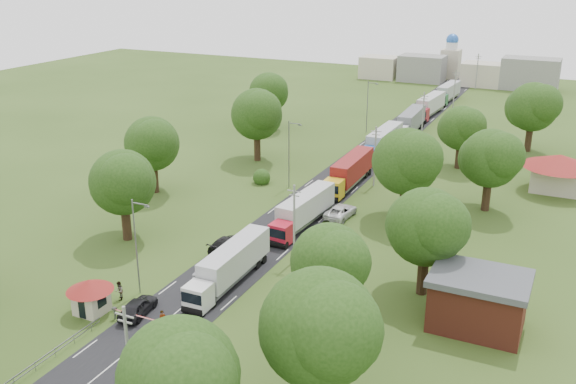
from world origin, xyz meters
The scene contains 45 objects.
ground centered at (0.00, 0.00, 0.00)m, with size 260.00×260.00×0.00m, color #314918.
road centered at (0.00, 20.00, 0.00)m, with size 8.00×200.00×0.04m, color black.
boom_barrier centered at (-1.36, -25.00, 0.89)m, with size 9.22×0.35×1.18m.
guard_booth centered at (-7.20, -25.00, 2.16)m, with size 4.40×4.40×3.45m.
guard_rail centered at (-5.00, -35.00, 0.00)m, with size 0.10×17.00×1.70m, color slate, non-canonical shape.
info_sign centered at (5.20, 35.00, 3.00)m, with size 0.12×3.10×4.10m.
pole_0 centered at (5.50, -35.00, 4.68)m, with size 1.60×0.24×9.00m.
pole_1 centered at (5.50, -7.00, 4.68)m, with size 1.60×0.24×9.00m.
pole_2 centered at (5.50, 21.00, 4.68)m, with size 1.60×0.24×9.00m.
pole_3 centered at (5.50, 49.00, 4.68)m, with size 1.60×0.24×9.00m.
pole_4 centered at (5.50, 77.00, 4.68)m, with size 1.60×0.24×9.00m.
pole_5 centered at (5.50, 105.00, 4.68)m, with size 1.60×0.24×9.00m.
lamp_0 centered at (-5.35, -20.00, 5.55)m, with size 2.03×0.22×10.00m.
lamp_1 centered at (-5.35, 15.00, 5.55)m, with size 2.03×0.22×10.00m.
lamp_2 centered at (-5.35, 50.00, 5.55)m, with size 2.03×0.22×10.00m.
tree_0 centered at (11.99, -37.84, 7.22)m, with size 8.80×8.80×11.07m.
tree_1 centered at (17.99, -29.83, 7.85)m, with size 9.60×9.60×12.05m.
tree_2 centered at (13.99, -17.86, 6.60)m, with size 8.00×8.00×10.10m.
tree_3 centered at (19.99, -7.84, 7.22)m, with size 8.80×8.80×11.07m.
tree_4 centered at (12.99, 10.17, 7.85)m, with size 9.60×9.60×12.05m.
tree_5 centered at (21.99, 18.16, 7.22)m, with size 8.80×8.80×11.07m.
tree_6 centered at (14.99, 35.14, 6.60)m, with size 8.00×8.00×10.10m.
tree_7 centered at (23.99, 50.17, 7.85)m, with size 9.60×9.60×12.05m.
tree_10 centered at (-15.01, -9.84, 7.22)m, with size 8.80×8.80×11.07m.
tree_11 centered at (-22.01, 5.16, 7.22)m, with size 8.80×8.80×11.07m.
tree_12 centered at (-16.01, 25.17, 7.85)m, with size 9.60×9.60×12.05m.
tree_13 centered at (-24.01, 45.16, 7.22)m, with size 8.80×8.80×11.07m.
house_brick centered at (26.00, -12.00, 2.65)m, with size 8.60×6.60×5.20m.
house_cream centered at (30.00, 30.00, 3.64)m, with size 10.08×10.08×5.80m.
distant_town centered at (0.68, 110.00, 3.49)m, with size 52.00×8.00×8.00m.
church centered at (-4.00, 118.00, 5.39)m, with size 5.00×5.00×12.30m.
truck_0 centered at (1.69, -14.32, 2.07)m, with size 2.57×14.08×3.90m.
truck_1 centered at (2.30, 2.53, 2.10)m, with size 3.20×14.31×3.95m.
truck_2 centered at (2.28, 19.49, 2.24)m, with size 2.81×15.23×4.22m.
truck_3 centered at (1.71, 37.27, 2.26)m, with size 2.80×15.41×4.27m.
truck_4 centered at (2.21, 52.93, 2.28)m, with size 3.11×15.54×4.30m.
truck_5 centered at (2.02, 69.36, 2.22)m, with size 3.43×15.18×4.19m.
truck_6 centered at (2.30, 86.01, 2.11)m, with size 3.22×14.43×3.98m.
car_lane_front centered at (-3.00, -23.50, 0.84)m, with size 1.97×4.90×1.67m, color black.
car_lane_mid centered at (-1.00, -13.94, 0.75)m, with size 1.59×4.55×1.50m, color #A2A6AB.
car_lane_rear centered at (-2.69, -7.54, 0.81)m, with size 2.26×5.57×1.62m, color black.
car_verge_near centered at (5.50, 7.38, 0.81)m, with size 2.68×5.82×1.62m, color silver.
car_verge_far centered at (7.30, 33.17, 0.82)m, with size 1.94×4.81×1.64m, color slate.
pedestrian_near centered at (0.56, -24.50, 0.90)m, with size 0.66×0.43×1.80m, color gray.
pedestrian_booth centered at (-6.39, -22.00, 0.97)m, with size 0.94×0.73×1.94m, color gray.
Camera 1 is at (32.27, -65.13, 31.40)m, focal length 40.00 mm.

